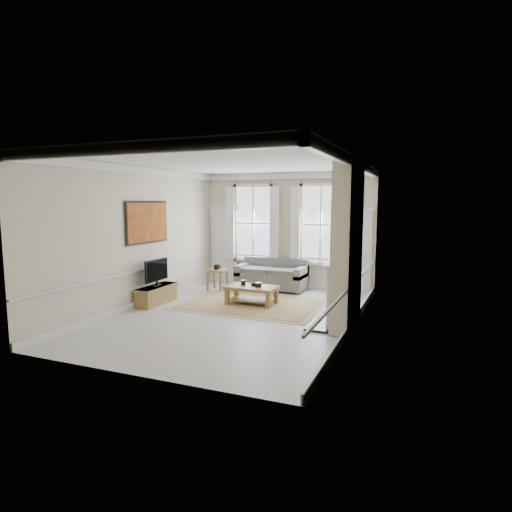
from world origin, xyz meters
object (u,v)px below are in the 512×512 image
at_px(sofa, 272,277).
at_px(side_table, 217,273).
at_px(tv_stand, 157,295).
at_px(coffee_table, 252,289).

relative_size(sofa, side_table, 3.31).
height_order(side_table, tv_stand, side_table).
distance_m(sofa, coffee_table, 2.00).
relative_size(sofa, coffee_table, 1.59).
relative_size(sofa, tv_stand, 1.57).
bearing_deg(coffee_table, sofa, 95.90).
xyz_separation_m(sofa, coffee_table, (0.18, -1.99, 0.02)).
xyz_separation_m(side_table, tv_stand, (-0.64, -2.09, -0.27)).
height_order(sofa, tv_stand, sofa).
bearing_deg(sofa, tv_stand, -126.25).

